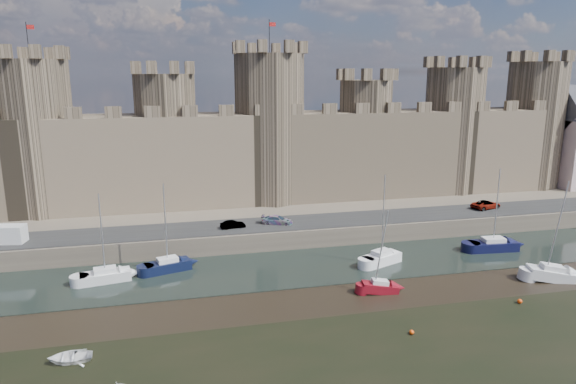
# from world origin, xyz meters

# --- Properties ---
(ground) EXTENTS (160.00, 160.00, 0.00)m
(ground) POSITION_xyz_m (0.00, 0.00, 0.00)
(ground) COLOR black
(ground) RESTS_ON ground
(water_channel) EXTENTS (160.00, 12.00, 0.08)m
(water_channel) POSITION_xyz_m (0.00, 24.00, 0.04)
(water_channel) COLOR black
(water_channel) RESTS_ON ground
(quay) EXTENTS (160.00, 60.00, 2.50)m
(quay) POSITION_xyz_m (0.00, 60.00, 1.25)
(quay) COLOR #4C443A
(quay) RESTS_ON ground
(road) EXTENTS (160.00, 7.00, 0.10)m
(road) POSITION_xyz_m (0.00, 34.00, 2.55)
(road) COLOR black
(road) RESTS_ON quay
(castle) EXTENTS (108.50, 11.00, 29.00)m
(castle) POSITION_xyz_m (-0.64, 48.00, 11.67)
(castle) COLOR #42382B
(castle) RESTS_ON quay
(car_1) EXTENTS (3.40, 1.56, 1.08)m
(car_1) POSITION_xyz_m (-5.97, 33.29, 3.04)
(car_1) COLOR gray
(car_1) RESTS_ON quay
(car_2) EXTENTS (4.53, 3.03, 1.22)m
(car_2) POSITION_xyz_m (0.14, 33.88, 3.11)
(car_2) COLOR gray
(car_2) RESTS_ON quay
(car_3) EXTENTS (5.17, 3.38, 1.32)m
(car_3) POSITION_xyz_m (32.69, 34.70, 3.16)
(car_3) COLOR gray
(car_3) RESTS_ON quay
(van) EXTENTS (5.39, 2.91, 2.23)m
(van) POSITION_xyz_m (-33.81, 33.50, 3.61)
(van) COLOR silver
(van) RESTS_ON quay
(sailboat_0) EXTENTS (5.64, 3.00, 10.02)m
(sailboat_0) POSITION_xyz_m (-21.28, 24.57, 0.78)
(sailboat_0) COLOR silver
(sailboat_0) RESTS_ON ground
(sailboat_1) EXTENTS (5.58, 3.46, 10.46)m
(sailboat_1) POSITION_xyz_m (-14.53, 26.15, 0.82)
(sailboat_1) COLOR black
(sailboat_1) RESTS_ON ground
(sailboat_2) EXTENTS (5.47, 3.79, 11.00)m
(sailboat_2) POSITION_xyz_m (10.73, 22.73, 0.86)
(sailboat_2) COLOR white
(sailboat_2) RESTS_ON ground
(sailboat_3) EXTENTS (6.37, 2.90, 10.86)m
(sailboat_3) POSITION_xyz_m (26.85, 24.01, 0.83)
(sailboat_3) COLOR black
(sailboat_3) RESTS_ON ground
(sailboat_4) EXTENTS (4.00, 1.97, 8.98)m
(sailboat_4) POSITION_xyz_m (7.33, 15.14, 0.68)
(sailboat_4) COLOR maroon
(sailboat_4) RESTS_ON ground
(sailboat_5) EXTENTS (5.63, 3.46, 11.37)m
(sailboat_5) POSITION_xyz_m (27.40, 13.89, 0.80)
(sailboat_5) COLOR silver
(sailboat_5) RESTS_ON ground
(dinghy_6) EXTENTS (3.53, 2.61, 0.71)m
(dinghy_6) POSITION_xyz_m (-22.25, 8.20, 0.35)
(dinghy_6) COLOR white
(dinghy_6) RESTS_ON ground
(buoy_1) EXTENTS (0.45, 0.45, 0.45)m
(buoy_1) POSITION_xyz_m (6.59, 6.14, 0.22)
(buoy_1) COLOR #EC460A
(buoy_1) RESTS_ON ground
(buoy_3) EXTENTS (0.49, 0.49, 0.49)m
(buoy_3) POSITION_xyz_m (20.06, 9.47, 0.24)
(buoy_3) COLOR #E73E0A
(buoy_3) RESTS_ON ground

